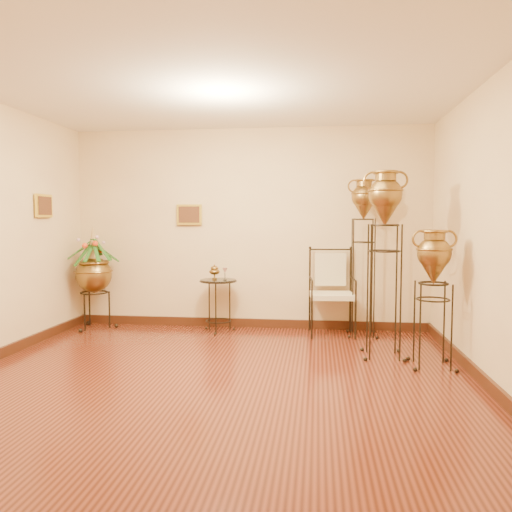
# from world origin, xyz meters

# --- Properties ---
(ground) EXTENTS (5.00, 5.00, 0.00)m
(ground) POSITION_xyz_m (0.00, 0.00, 0.00)
(ground) COLOR maroon
(ground) RESTS_ON ground
(room_shell) EXTENTS (5.02, 5.02, 2.81)m
(room_shell) POSITION_xyz_m (-0.01, 0.01, 1.73)
(room_shell) COLOR beige
(room_shell) RESTS_ON ground
(amphora_tall) EXTENTS (0.53, 0.53, 2.07)m
(amphora_tall) POSITION_xyz_m (1.56, 2.15, 1.06)
(amphora_tall) COLOR black
(amphora_tall) RESTS_ON ground
(amphora_mid) EXTENTS (0.52, 0.52, 2.08)m
(amphora_mid) POSITION_xyz_m (1.69, 1.13, 1.05)
(amphora_mid) COLOR black
(amphora_mid) RESTS_ON ground
(amphora_short) EXTENTS (0.53, 0.53, 1.45)m
(amphora_short) POSITION_xyz_m (2.15, 0.80, 0.72)
(amphora_short) COLOR black
(amphora_short) RESTS_ON ground
(planter_urn) EXTENTS (0.81, 0.81, 1.47)m
(planter_urn) POSITION_xyz_m (-2.15, 2.15, 0.82)
(planter_urn) COLOR black
(planter_urn) RESTS_ON ground
(armchair) EXTENTS (0.68, 0.64, 1.14)m
(armchair) POSITION_xyz_m (1.16, 2.15, 0.57)
(armchair) COLOR black
(armchair) RESTS_ON ground
(side_table) EXTENTS (0.58, 0.58, 0.90)m
(side_table) POSITION_xyz_m (-0.38, 2.15, 0.37)
(side_table) COLOR black
(side_table) RESTS_ON ground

